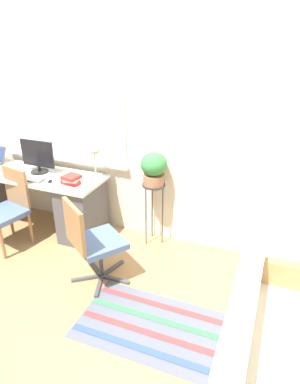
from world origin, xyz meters
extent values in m
plane|color=tan|center=(0.00, 0.00, 0.00)|extent=(14.00, 14.00, 0.00)
cube|color=beige|center=(0.00, 0.69, 1.35)|extent=(9.00, 0.06, 2.70)
cube|color=white|center=(-1.09, 0.66, 1.57)|extent=(0.81, 0.02, 1.50)
cube|color=white|center=(-1.09, 0.65, 1.57)|extent=(0.74, 0.01, 1.43)
cube|color=white|center=(-0.22, 0.66, 1.57)|extent=(0.81, 0.02, 1.50)
cube|color=white|center=(-0.22, 0.65, 1.57)|extent=(0.74, 0.01, 1.43)
cube|color=white|center=(-0.66, 0.66, 0.83)|extent=(1.73, 0.11, 0.04)
cube|color=beige|center=(-0.96, 0.31, 0.71)|extent=(1.89, 0.61, 0.03)
cube|color=#4C4C51|center=(-0.25, 0.31, 0.35)|extent=(0.40, 0.53, 0.69)
cylinder|color=black|center=(-0.85, 0.37, 0.73)|extent=(0.21, 0.21, 0.02)
cylinder|color=black|center=(-0.85, 0.37, 0.78)|extent=(0.04, 0.04, 0.07)
cube|color=black|center=(-0.85, 0.38, 0.96)|extent=(0.44, 0.02, 0.32)
cube|color=black|center=(-0.85, 0.36, 0.96)|extent=(0.42, 0.01, 0.29)
cube|color=slate|center=(-0.85, 0.14, 0.73)|extent=(0.44, 0.12, 0.02)
ellipsoid|color=black|center=(-0.54, 0.16, 0.74)|extent=(0.04, 0.06, 0.03)
cylinder|color=#BCB299|center=(-0.12, 0.46, 0.73)|extent=(0.12, 0.12, 0.01)
cylinder|color=#BCB299|center=(-0.12, 0.46, 0.89)|extent=(0.02, 0.02, 0.30)
ellipsoid|color=#BCB299|center=(-0.12, 0.46, 1.06)|extent=(0.14, 0.14, 0.09)
cube|color=red|center=(-0.30, 0.21, 0.75)|extent=(0.20, 0.11, 0.04)
cube|color=white|center=(-0.28, 0.20, 0.78)|extent=(0.16, 0.14, 0.03)
cube|color=red|center=(-0.28, 0.20, 0.82)|extent=(0.20, 0.20, 0.04)
cylinder|color=olive|center=(-0.81, -0.41, 0.21)|extent=(0.04, 0.04, 0.41)
cylinder|color=olive|center=(-1.10, 0.04, 0.21)|extent=(0.04, 0.04, 0.41)
cylinder|color=olive|center=(-0.74, -0.04, 0.21)|extent=(0.04, 0.04, 0.41)
cube|color=#4C6699|center=(-0.96, -0.19, 0.41)|extent=(0.51, 0.49, 0.06)
cube|color=olive|center=(-0.91, 0.03, 0.66)|extent=(0.39, 0.11, 0.45)
cube|color=#47474C|center=(0.20, -0.21, 0.01)|extent=(0.27, 0.21, 0.03)
cube|color=#47474C|center=(0.20, -0.39, 0.01)|extent=(0.27, 0.21, 0.03)
cube|color=#47474C|center=(0.37, -0.44, 0.01)|extent=(0.13, 0.30, 0.03)
cube|color=#47474C|center=(0.48, -0.29, 0.01)|extent=(0.31, 0.04, 0.03)
cube|color=#47474C|center=(0.37, -0.15, 0.01)|extent=(0.13, 0.30, 0.03)
cylinder|color=#333338|center=(0.32, -0.29, 0.21)|extent=(0.04, 0.04, 0.36)
cube|color=#4C6699|center=(0.32, -0.29, 0.42)|extent=(0.62, 0.61, 0.06)
cube|color=olive|center=(0.19, -0.48, 0.67)|extent=(0.36, 0.27, 0.43)
cube|color=white|center=(2.07, -0.94, 0.20)|extent=(0.82, 1.26, 0.40)
cube|color=white|center=(1.74, -0.94, 0.59)|extent=(0.16, 1.26, 0.37)
cube|color=#A87F4C|center=(2.07, -0.27, 0.31)|extent=(0.82, 0.09, 0.61)
cylinder|color=#333338|center=(0.57, 0.52, 0.73)|extent=(0.26, 0.26, 0.02)
cylinder|color=#333338|center=(0.68, 0.52, 0.36)|extent=(0.01, 0.01, 0.72)
cylinder|color=#333338|center=(0.51, 0.62, 0.36)|extent=(0.01, 0.01, 0.72)
cylinder|color=#333338|center=(0.51, 0.43, 0.36)|extent=(0.01, 0.01, 0.72)
cylinder|color=#9E6B4C|center=(0.57, 0.52, 0.79)|extent=(0.23, 0.23, 0.11)
ellipsoid|color=#388442|center=(0.57, 0.52, 0.97)|extent=(0.28, 0.28, 0.26)
cube|color=#565B6B|center=(1.19, -0.70, 0.00)|extent=(1.57, 0.74, 0.01)
cube|color=#334C99|center=(1.19, -0.95, 0.01)|extent=(1.54, 0.06, 0.00)
cube|color=#C63838|center=(1.19, -0.78, 0.01)|extent=(1.54, 0.06, 0.00)
cube|color=#388E4C|center=(1.19, -0.62, 0.01)|extent=(1.54, 0.06, 0.00)
cube|color=#C63838|center=(1.19, -0.45, 0.01)|extent=(1.54, 0.06, 0.00)
camera|label=1|loc=(1.81, -2.69, 2.25)|focal=32.00mm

